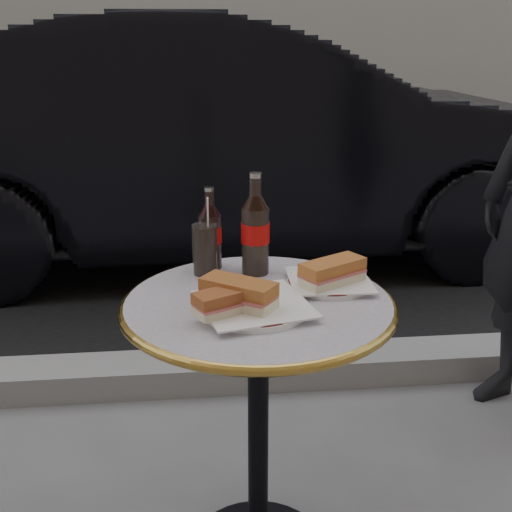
{
  "coord_description": "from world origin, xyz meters",
  "views": [
    {
      "loc": [
        -0.14,
        -1.32,
        1.3
      ],
      "look_at": [
        0.0,
        0.05,
        0.82
      ],
      "focal_mm": 45.0,
      "sensor_mm": 36.0,
      "label": 1
    }
  ],
  "objects": [
    {
      "name": "sandwich_right",
      "position": [
        0.18,
        0.05,
        0.77
      ],
      "size": [
        0.17,
        0.14,
        0.05
      ],
      "primitive_type": "cube",
      "rotation": [
        0.0,
        0.0,
        0.52
      ],
      "color": "#AE612C",
      "rests_on": "plate_right"
    },
    {
      "name": "cola_bottle_left",
      "position": [
        -0.1,
        0.23,
        0.84
      ],
      "size": [
        0.06,
        0.06,
        0.21
      ],
      "primitive_type": null,
      "rotation": [
        0.0,
        0.0,
        -0.04
      ],
      "color": "black",
      "rests_on": "bistro_table"
    },
    {
      "name": "sandwich_left_b",
      "position": [
        -0.05,
        -0.06,
        0.77
      ],
      "size": [
        0.18,
        0.16,
        0.06
      ],
      "primitive_type": "cube",
      "rotation": [
        0.0,
        0.0,
        -0.63
      ],
      "color": "#A15A29",
      "rests_on": "plate_left"
    },
    {
      "name": "parked_car",
      "position": [
        0.13,
        2.48,
        0.7
      ],
      "size": [
        1.55,
        4.28,
        1.4
      ],
      "primitive_type": "imported",
      "rotation": [
        0.0,
        0.0,
        1.59
      ],
      "color": "black",
      "rests_on": "ground"
    },
    {
      "name": "cola_glass",
      "position": [
        -0.11,
        0.18,
        0.8
      ],
      "size": [
        0.07,
        0.07,
        0.13
      ],
      "primitive_type": "cylinder",
      "rotation": [
        0.0,
        0.0,
        -0.1
      ],
      "color": "black",
      "rests_on": "bistro_table"
    },
    {
      "name": "cola_bottle_right",
      "position": [
        0.01,
        0.17,
        0.86
      ],
      "size": [
        0.08,
        0.08,
        0.25
      ],
      "primitive_type": null,
      "rotation": [
        0.0,
        0.0,
        0.08
      ],
      "color": "black",
      "rests_on": "bistro_table"
    },
    {
      "name": "plate_right",
      "position": [
        0.18,
        0.07,
        0.74
      ],
      "size": [
        0.24,
        0.24,
        0.01
      ],
      "primitive_type": "cylinder",
      "rotation": [
        0.0,
        0.0,
        -0.2
      ],
      "color": "white",
      "rests_on": "bistro_table"
    },
    {
      "name": "asphalt_road",
      "position": [
        0.0,
        5.0,
        0.0
      ],
      "size": [
        40.0,
        8.0,
        0.0
      ],
      "primitive_type": "cube",
      "color": "black",
      "rests_on": "ground"
    },
    {
      "name": "curb",
      "position": [
        0.0,
        0.9,
        0.05
      ],
      "size": [
        40.0,
        0.2,
        0.12
      ],
      "primitive_type": "cube",
      "color": "gray",
      "rests_on": "ground"
    },
    {
      "name": "bistro_table",
      "position": [
        0.0,
        0.0,
        0.37
      ],
      "size": [
        0.62,
        0.62,
        0.73
      ],
      "primitive_type": null,
      "color": "#BAB2C4",
      "rests_on": "ground"
    },
    {
      "name": "plate_left",
      "position": [
        -0.02,
        -0.06,
        0.74
      ],
      "size": [
        0.25,
        0.25,
        0.01
      ],
      "primitive_type": "cylinder",
      "rotation": [
        0.0,
        0.0,
        0.05
      ],
      "color": "white",
      "rests_on": "bistro_table"
    },
    {
      "name": "sandwich_left_a",
      "position": [
        -0.08,
        -0.09,
        0.77
      ],
      "size": [
        0.15,
        0.12,
        0.05
      ],
      "primitive_type": "cube",
      "rotation": [
        0.0,
        0.0,
        0.49
      ],
      "color": "brown",
      "rests_on": "plate_left"
    }
  ]
}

